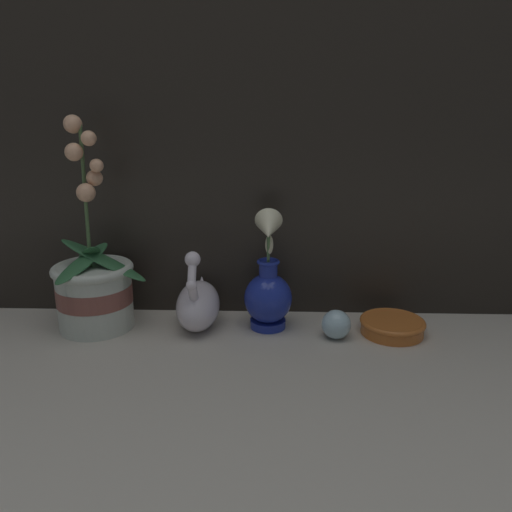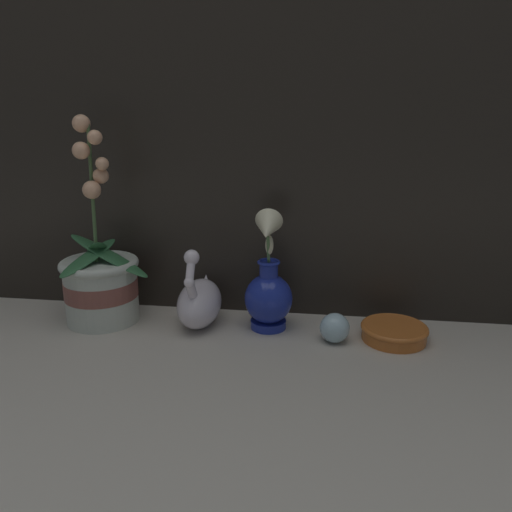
{
  "view_description": "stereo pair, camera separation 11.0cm",
  "coord_description": "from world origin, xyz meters",
  "px_view_note": "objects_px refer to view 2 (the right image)",
  "views": [
    {
      "loc": [
        0.06,
        -0.95,
        0.49
      ],
      "look_at": [
        0.03,
        0.1,
        0.17
      ],
      "focal_mm": 35.0,
      "sensor_mm": 36.0,
      "label": 1
    },
    {
      "loc": [
        0.17,
        -0.94,
        0.49
      ],
      "look_at": [
        0.03,
        0.1,
        0.17
      ],
      "focal_mm": 35.0,
      "sensor_mm": 36.0,
      "label": 2
    }
  ],
  "objects_px": {
    "swan_figurine": "(200,301)",
    "amber_dish": "(394,331)",
    "orchid_potted_plant": "(101,280)",
    "glass_sphere": "(335,328)",
    "blue_vase": "(268,290)"
  },
  "relations": [
    {
      "from": "amber_dish",
      "to": "orchid_potted_plant",
      "type": "bearing_deg",
      "value": 178.71
    },
    {
      "from": "blue_vase",
      "to": "amber_dish",
      "type": "bearing_deg",
      "value": -4.41
    },
    {
      "from": "swan_figurine",
      "to": "amber_dish",
      "type": "bearing_deg",
      "value": -2.83
    },
    {
      "from": "swan_figurine",
      "to": "blue_vase",
      "type": "xyz_separation_m",
      "value": [
        0.16,
        -0.0,
        0.03
      ]
    },
    {
      "from": "swan_figurine",
      "to": "glass_sphere",
      "type": "xyz_separation_m",
      "value": [
        0.31,
        -0.05,
        -0.03
      ]
    },
    {
      "from": "blue_vase",
      "to": "amber_dish",
      "type": "relative_size",
      "value": 1.94
    },
    {
      "from": "swan_figurine",
      "to": "blue_vase",
      "type": "height_order",
      "value": "blue_vase"
    },
    {
      "from": "blue_vase",
      "to": "glass_sphere",
      "type": "xyz_separation_m",
      "value": [
        0.15,
        -0.05,
        -0.06
      ]
    },
    {
      "from": "orchid_potted_plant",
      "to": "swan_figurine",
      "type": "xyz_separation_m",
      "value": [
        0.24,
        0.01,
        -0.04
      ]
    },
    {
      "from": "swan_figurine",
      "to": "amber_dish",
      "type": "distance_m",
      "value": 0.44
    },
    {
      "from": "glass_sphere",
      "to": "amber_dish",
      "type": "relative_size",
      "value": 0.44
    },
    {
      "from": "orchid_potted_plant",
      "to": "amber_dish",
      "type": "bearing_deg",
      "value": -1.29
    },
    {
      "from": "amber_dish",
      "to": "swan_figurine",
      "type": "bearing_deg",
      "value": 177.17
    },
    {
      "from": "swan_figurine",
      "to": "amber_dish",
      "type": "xyz_separation_m",
      "value": [
        0.44,
        -0.02,
        -0.04
      ]
    },
    {
      "from": "glass_sphere",
      "to": "amber_dish",
      "type": "height_order",
      "value": "glass_sphere"
    }
  ]
}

